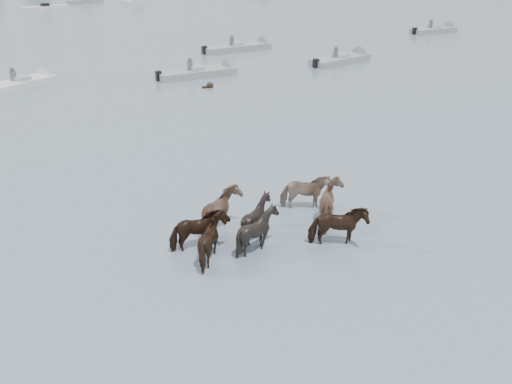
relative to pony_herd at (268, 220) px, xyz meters
name	(u,v)px	position (x,y,z in m)	size (l,w,h in m)	color
ground	(282,253)	(0.06, -1.09, -0.59)	(400.00, 400.00, 0.00)	slate
pony_herd	(268,220)	(0.00, 0.00, 0.00)	(6.12, 3.72, 1.51)	black
swimming_pony	(209,86)	(3.14, 18.14, -0.49)	(0.72, 0.44, 0.44)	black
motorboat_a	(32,81)	(-7.31, 22.61, -0.37)	(4.71, 4.11, 1.92)	silver
motorboat_b	(207,72)	(3.87, 21.27, -0.37)	(5.94, 2.23, 1.92)	gray
motorboat_c	(245,47)	(9.24, 28.89, -0.37)	(6.51, 2.62, 1.92)	gray
motorboat_d	(347,59)	(14.93, 21.78, -0.37)	(5.70, 3.22, 1.92)	gray
motorboat_e	(439,30)	(30.29, 30.81, -0.37)	(5.51, 2.17, 1.92)	gray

